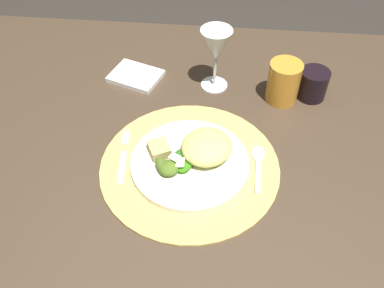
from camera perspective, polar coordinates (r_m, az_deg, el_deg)
dining_table at (r=1.02m, az=3.64°, el=-6.81°), size 1.50×1.09×0.70m
placemat at (r=0.91m, az=-0.30°, el=-3.03°), size 0.39×0.39×0.01m
dinner_plate at (r=0.90m, az=-0.30°, el=-2.61°), size 0.25×0.25×0.01m
pasta_serving at (r=0.90m, az=2.03°, el=-0.20°), size 0.15×0.15×0.04m
salad_greens at (r=0.88m, az=-2.64°, el=-2.84°), size 0.09×0.09×0.03m
bread_piece at (r=0.90m, az=-4.49°, el=-0.73°), size 0.06×0.06×0.02m
fork at (r=0.93m, az=-9.31°, el=-1.96°), size 0.03×0.16×0.00m
spoon at (r=0.92m, az=8.95°, el=-2.16°), size 0.03×0.13×0.01m
napkin at (r=1.14m, az=-7.65°, el=9.13°), size 0.15×0.13×0.01m
wine_glass at (r=1.04m, az=3.26°, el=12.97°), size 0.08×0.08×0.16m
amber_tumbler at (r=1.06m, az=12.31°, el=8.20°), size 0.08×0.08×0.11m
dark_tumbler at (r=1.10m, az=16.08°, el=7.81°), size 0.07×0.07×0.08m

